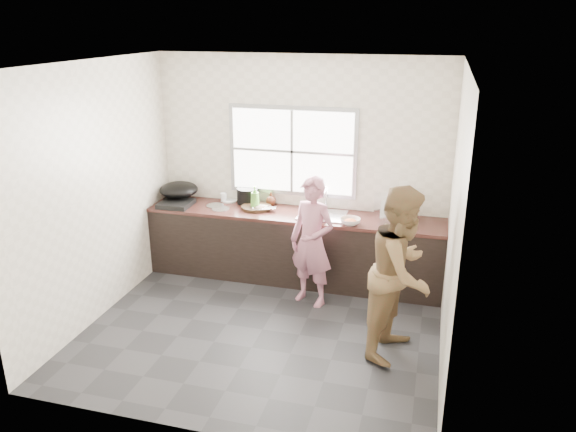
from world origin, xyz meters
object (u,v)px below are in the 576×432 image
(woman, at_px, (312,246))
(bowl_crabs, at_px, (350,222))
(cutting_board, at_px, (256,207))
(pot_lid_left, at_px, (215,206))
(bottle_green, at_px, (255,198))
(bowl_held, at_px, (319,219))
(glass_jar, at_px, (224,197))
(burner, at_px, (176,204))
(black_pot, at_px, (248,196))
(dish_rack, at_px, (394,208))
(bottle_brown_tall, at_px, (245,196))
(bottle_brown_short, at_px, (271,199))
(bowl_mince, at_px, (260,209))
(pot_lid_right, at_px, (221,209))
(plate_food, at_px, (229,201))
(wok, at_px, (179,190))
(person_side, at_px, (402,272))

(woman, bearing_deg, bowl_crabs, 63.61)
(cutting_board, xyz_separation_m, pot_lid_left, (-0.53, -0.03, -0.01))
(bottle_green, bearing_deg, bowl_held, -15.33)
(glass_jar, distance_m, burner, 0.61)
(black_pot, relative_size, burner, 0.70)
(black_pot, relative_size, dish_rack, 0.68)
(bottle_brown_tall, relative_size, bottle_brown_short, 1.18)
(bowl_held, xyz_separation_m, pot_lid_left, (-1.38, 0.22, -0.03))
(bowl_mince, distance_m, bottle_brown_tall, 0.38)
(bottle_green, bearing_deg, dish_rack, 1.17)
(glass_jar, bearing_deg, cutting_board, -19.60)
(woman, relative_size, bowl_mince, 7.28)
(bottle_brown_short, distance_m, glass_jar, 0.63)
(glass_jar, relative_size, dish_rack, 0.27)
(bottle_green, bearing_deg, pot_lid_right, -162.92)
(black_pot, height_order, plate_food, black_pot)
(woman, height_order, dish_rack, woman)
(burner, distance_m, wok, 0.24)
(bowl_mince, height_order, bottle_brown_short, bottle_brown_short)
(person_side, height_order, bottle_green, person_side)
(person_side, height_order, wok, person_side)
(bowl_mince, xyz_separation_m, bottle_brown_tall, (-0.28, 0.25, 0.06))
(bottle_brown_tall, height_order, glass_jar, bottle_brown_tall)
(glass_jar, height_order, wok, wok)
(bottle_brown_short, relative_size, pot_lid_right, 0.68)
(bowl_crabs, bearing_deg, bottle_brown_tall, 162.80)
(glass_jar, height_order, dish_rack, dish_rack)
(glass_jar, bearing_deg, bowl_crabs, -13.93)
(woman, xyz_separation_m, glass_jar, (-1.34, 0.77, 0.22))
(person_side, distance_m, bottle_brown_short, 2.33)
(person_side, relative_size, bottle_green, 5.68)
(bowl_mince, height_order, pot_lid_right, bowl_mince)
(bowl_mince, xyz_separation_m, pot_lid_right, (-0.49, -0.08, -0.02))
(bowl_held, height_order, glass_jar, glass_jar)
(bowl_held, bearing_deg, burner, 177.22)
(bowl_crabs, height_order, burner, bowl_crabs)
(wok, distance_m, pot_lid_right, 0.68)
(pot_lid_right, bearing_deg, bottle_brown_short, 31.00)
(woman, height_order, burner, woman)
(bottle_brown_tall, bearing_deg, bottle_green, -45.21)
(cutting_board, height_order, pot_lid_right, cutting_board)
(dish_rack, height_order, pot_lid_left, dish_rack)
(bowl_mince, distance_m, bowl_held, 0.80)
(cutting_board, xyz_separation_m, plate_food, (-0.43, 0.19, -0.01))
(pot_lid_right, bearing_deg, woman, -19.80)
(black_pot, distance_m, bottle_brown_short, 0.31)
(black_pot, xyz_separation_m, dish_rack, (1.85, -0.17, 0.05))
(glass_jar, bearing_deg, bottle_brown_tall, 3.38)
(cutting_board, relative_size, pot_lid_right, 1.68)
(bottle_brown_tall, height_order, wok, wok)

